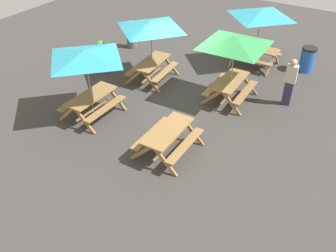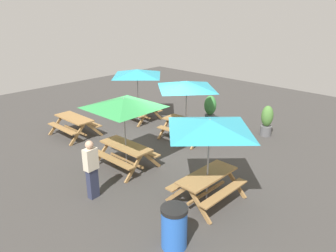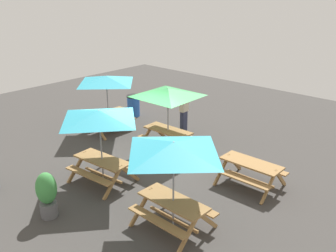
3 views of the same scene
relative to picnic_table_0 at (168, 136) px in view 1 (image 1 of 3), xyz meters
name	(u,v)px [view 1 (image 1 of 3)]	position (x,y,z in m)	size (l,w,h in m)	color
ground_plane	(183,90)	(-3.35, -1.40, -0.56)	(24.00, 24.00, 0.00)	#3D3A38
picnic_table_0	(168,136)	(0.00, 0.00, 0.00)	(1.81, 1.55, 0.81)	olive
picnic_table_1	(235,46)	(-3.59, 0.31, 1.43)	(2.83, 2.83, 2.34)	olive
picnic_table_2	(86,60)	(-0.33, -3.08, 1.43)	(2.02, 2.02, 2.34)	olive
picnic_table_3	(260,17)	(-6.64, 0.05, 1.43)	(2.01, 2.01, 2.34)	olive
picnic_table_4	(151,29)	(-3.42, -2.81, 1.43)	(2.16, 2.16, 2.34)	olive
trash_bin_blue	(308,59)	(-7.24, 1.99, -0.07)	(0.59, 0.59, 0.98)	blue
potted_plant_0	(131,33)	(-5.52, -5.29, 0.07)	(0.46, 0.46, 1.24)	#59595B
potted_plant_1	(101,55)	(-3.02, -4.90, 0.11)	(0.53, 0.53, 1.26)	#59595B
person_standing	(290,81)	(-4.34, 2.09, 0.32)	(0.25, 0.38, 1.67)	#2D334C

